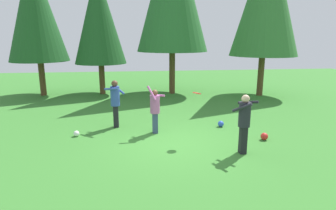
# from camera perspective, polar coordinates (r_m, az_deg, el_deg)

# --- Properties ---
(ground_plane) EXTENTS (40.00, 40.00, 0.00)m
(ground_plane) POSITION_cam_1_polar(r_m,az_deg,el_deg) (9.30, 1.66, -7.54)
(ground_plane) COLOR #387A2D
(person_thrower) EXTENTS (0.66, 0.66, 1.72)m
(person_thrower) POSITION_cam_1_polar(r_m,az_deg,el_deg) (9.96, -2.63, -0.52)
(person_thrower) COLOR #38476B
(person_thrower) RESTS_ON ground_plane
(person_catcher) EXTENTS (0.76, 0.76, 1.75)m
(person_catcher) POSITION_cam_1_polar(r_m,az_deg,el_deg) (8.45, 15.04, -2.72)
(person_catcher) COLOR black
(person_catcher) RESTS_ON ground_plane
(person_bystander) EXTENTS (0.76, 0.73, 1.79)m
(person_bystander) POSITION_cam_1_polar(r_m,az_deg,el_deg) (10.76, -10.53, 1.08)
(person_bystander) COLOR black
(person_bystander) RESTS_ON ground_plane
(frisbee) EXTENTS (0.36, 0.36, 0.09)m
(frisbee) POSITION_cam_1_polar(r_m,az_deg,el_deg) (9.05, 5.81, 2.38)
(frisbee) COLOR red
(ball_red) EXTENTS (0.24, 0.24, 0.24)m
(ball_red) POSITION_cam_1_polar(r_m,az_deg,el_deg) (10.01, 18.74, -5.98)
(ball_red) COLOR red
(ball_red) RESTS_ON ground_plane
(ball_white) EXTENTS (0.20, 0.20, 0.20)m
(ball_white) POSITION_cam_1_polar(r_m,az_deg,el_deg) (10.32, -17.89, -5.47)
(ball_white) COLOR white
(ball_white) RESTS_ON ground_plane
(ball_blue) EXTENTS (0.23, 0.23, 0.23)m
(ball_blue) POSITION_cam_1_polar(r_m,az_deg,el_deg) (11.03, 10.54, -3.73)
(ball_blue) COLOR blue
(ball_blue) RESTS_ON ground_plane
(tree_far_left) EXTENTS (3.25, 3.25, 7.77)m
(tree_far_left) POSITION_cam_1_polar(r_m,az_deg,el_deg) (18.06, -25.10, 17.12)
(tree_far_left) COLOR brown
(tree_far_left) RESTS_ON ground_plane
(tree_left) EXTENTS (2.97, 2.97, 7.10)m
(tree_left) POSITION_cam_1_polar(r_m,az_deg,el_deg) (17.36, -13.72, 16.76)
(tree_left) COLOR brown
(tree_left) RESTS_ON ground_plane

